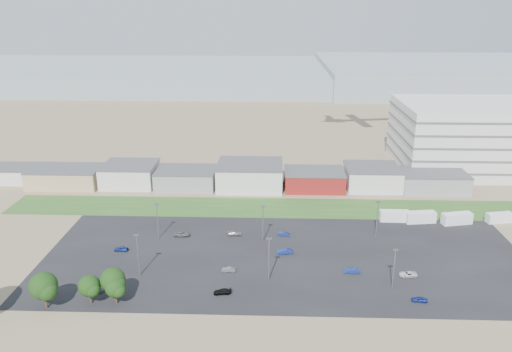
{
  "coord_description": "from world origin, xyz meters",
  "views": [
    {
      "loc": [
        1.7,
        -91.2,
        59.68
      ],
      "look_at": [
        -2.23,
        22.0,
        20.68
      ],
      "focal_mm": 35.0,
      "sensor_mm": 36.0,
      "label": 1
    }
  ],
  "objects_px": {
    "parked_car_3": "(222,292)",
    "parked_car_11": "(284,234)",
    "parked_car_7": "(285,251)",
    "box_trailer_a": "(394,216)",
    "parked_car_2": "(419,299)",
    "parked_car_5": "(121,249)",
    "parked_car_6": "(235,233)",
    "parked_car_1": "(352,271)",
    "parked_car_10": "(95,289)",
    "parked_car_0": "(408,274)",
    "parked_car_9": "(182,234)",
    "parked_car_4": "(229,269)"
  },
  "relations": [
    {
      "from": "parked_car_0",
      "to": "parked_car_2",
      "type": "xyz_separation_m",
      "value": [
        -0.22,
        -10.38,
        -0.01
      ]
    },
    {
      "from": "parked_car_4",
      "to": "parked_car_7",
      "type": "height_order",
      "value": "parked_car_7"
    },
    {
      "from": "parked_car_3",
      "to": "box_trailer_a",
      "type": "bearing_deg",
      "value": 123.26
    },
    {
      "from": "parked_car_3",
      "to": "parked_car_4",
      "type": "bearing_deg",
      "value": 168.8
    },
    {
      "from": "parked_car_6",
      "to": "parked_car_3",
      "type": "bearing_deg",
      "value": 177.25
    },
    {
      "from": "parked_car_3",
      "to": "parked_car_11",
      "type": "relative_size",
      "value": 1.15
    },
    {
      "from": "box_trailer_a",
      "to": "parked_car_6",
      "type": "relative_size",
      "value": 2.09
    },
    {
      "from": "parked_car_3",
      "to": "parked_car_6",
      "type": "height_order",
      "value": "parked_car_6"
    },
    {
      "from": "parked_car_0",
      "to": "parked_car_5",
      "type": "relative_size",
      "value": 1.17
    },
    {
      "from": "parked_car_9",
      "to": "parked_car_10",
      "type": "xyz_separation_m",
      "value": [
        -14.22,
        -28.17,
        -0.03
      ]
    },
    {
      "from": "parked_car_0",
      "to": "parked_car_10",
      "type": "relative_size",
      "value": 1.07
    },
    {
      "from": "parked_car_0",
      "to": "parked_car_11",
      "type": "distance_m",
      "value": 35.0
    },
    {
      "from": "parked_car_3",
      "to": "parked_car_11",
      "type": "bearing_deg",
      "value": 146.67
    },
    {
      "from": "parked_car_0",
      "to": "parked_car_10",
      "type": "distance_m",
      "value": 70.89
    },
    {
      "from": "parked_car_5",
      "to": "parked_car_6",
      "type": "height_order",
      "value": "parked_car_5"
    },
    {
      "from": "parked_car_9",
      "to": "parked_car_5",
      "type": "bearing_deg",
      "value": 119.43
    },
    {
      "from": "parked_car_0",
      "to": "parked_car_6",
      "type": "bearing_deg",
      "value": -116.58
    },
    {
      "from": "parked_car_10",
      "to": "parked_car_11",
      "type": "xyz_separation_m",
      "value": [
        41.96,
        29.33,
        -0.01
      ]
    },
    {
      "from": "box_trailer_a",
      "to": "parked_car_2",
      "type": "height_order",
      "value": "box_trailer_a"
    },
    {
      "from": "parked_car_0",
      "to": "parked_car_9",
      "type": "relative_size",
      "value": 0.97
    },
    {
      "from": "box_trailer_a",
      "to": "parked_car_3",
      "type": "xyz_separation_m",
      "value": [
        -46.2,
        -40.38,
        -1.01
      ]
    },
    {
      "from": "parked_car_10",
      "to": "parked_car_1",
      "type": "bearing_deg",
      "value": -73.04
    },
    {
      "from": "parked_car_0",
      "to": "parked_car_7",
      "type": "relative_size",
      "value": 1.04
    },
    {
      "from": "parked_car_2",
      "to": "parked_car_5",
      "type": "bearing_deg",
      "value": -99.38
    },
    {
      "from": "box_trailer_a",
      "to": "parked_car_1",
      "type": "height_order",
      "value": "box_trailer_a"
    },
    {
      "from": "parked_car_4",
      "to": "parked_car_9",
      "type": "relative_size",
      "value": 0.77
    },
    {
      "from": "box_trailer_a",
      "to": "parked_car_11",
      "type": "relative_size",
      "value": 2.51
    },
    {
      "from": "parked_car_0",
      "to": "parked_car_3",
      "type": "bearing_deg",
      "value": -78.87
    },
    {
      "from": "parked_car_1",
      "to": "parked_car_5",
      "type": "bearing_deg",
      "value": -97.8
    },
    {
      "from": "parked_car_5",
      "to": "parked_car_9",
      "type": "relative_size",
      "value": 0.83
    },
    {
      "from": "parked_car_1",
      "to": "parked_car_4",
      "type": "xyz_separation_m",
      "value": [
        -29.03,
        -0.27,
        -0.08
      ]
    },
    {
      "from": "parked_car_10",
      "to": "parked_car_7",
      "type": "bearing_deg",
      "value": -58.51
    },
    {
      "from": "parked_car_1",
      "to": "parked_car_6",
      "type": "height_order",
      "value": "parked_car_1"
    },
    {
      "from": "box_trailer_a",
      "to": "parked_car_7",
      "type": "xyz_separation_m",
      "value": [
        -32.17,
        -21.38,
        -0.92
      ]
    },
    {
      "from": "box_trailer_a",
      "to": "parked_car_10",
      "type": "xyz_separation_m",
      "value": [
        -74.22,
        -40.39,
        -1.01
      ]
    },
    {
      "from": "parked_car_1",
      "to": "parked_car_7",
      "type": "relative_size",
      "value": 0.95
    },
    {
      "from": "parked_car_4",
      "to": "parked_car_0",
      "type": "bearing_deg",
      "value": 85.49
    },
    {
      "from": "parked_car_3",
      "to": "parked_car_6",
      "type": "bearing_deg",
      "value": 171.08
    },
    {
      "from": "parked_car_5",
      "to": "parked_car_6",
      "type": "xyz_separation_m",
      "value": [
        28.36,
        10.11,
        -0.02
      ]
    },
    {
      "from": "parked_car_7",
      "to": "box_trailer_a",
      "type": "bearing_deg",
      "value": 116.32
    },
    {
      "from": "box_trailer_a",
      "to": "parked_car_2",
      "type": "relative_size",
      "value": 2.54
    },
    {
      "from": "parked_car_11",
      "to": "parked_car_6",
      "type": "bearing_deg",
      "value": 98.15
    },
    {
      "from": "box_trailer_a",
      "to": "parked_car_6",
      "type": "height_order",
      "value": "box_trailer_a"
    },
    {
      "from": "parked_car_1",
      "to": "parked_car_3",
      "type": "relative_size",
      "value": 0.98
    },
    {
      "from": "box_trailer_a",
      "to": "parked_car_7",
      "type": "bearing_deg",
      "value": -145.63
    },
    {
      "from": "parked_car_5",
      "to": "parked_car_7",
      "type": "relative_size",
      "value": 0.89
    },
    {
      "from": "parked_car_2",
      "to": "parked_car_3",
      "type": "height_order",
      "value": "parked_car_2"
    },
    {
      "from": "parked_car_0",
      "to": "parked_car_1",
      "type": "height_order",
      "value": "parked_car_1"
    },
    {
      "from": "parked_car_2",
      "to": "box_trailer_a",
      "type": "bearing_deg",
      "value": -178.55
    },
    {
      "from": "parked_car_1",
      "to": "parked_car_2",
      "type": "height_order",
      "value": "parked_car_1"
    }
  ]
}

